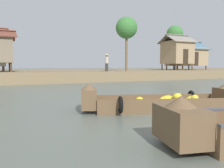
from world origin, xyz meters
The scene contains 8 objects.
ground_plane centered at (0.00, 10.00, 0.00)m, with size 300.00×300.00×0.00m, color #596056.
riverbank_strip centered at (0.00, 26.99, 0.49)m, with size 160.00×20.00×0.99m, color #7F6B4C.
banana_boat centered at (-0.95, 3.69, 0.30)m, with size 5.24×2.79×0.92m.
stilt_house_mid_right centered at (15.09, 21.40, 3.30)m, with size 3.71×3.63×4.55m.
stilt_house_right centered at (17.44, 22.24, 2.80)m, with size 5.18×4.08×3.91m.
palm_tree_mid centered at (6.18, 18.85, 5.36)m, with size 2.23×2.23×5.54m.
palm_tree_far centered at (16.82, 23.96, 5.98)m, with size 2.31×2.31×6.20m.
vendor_person centered at (3.33, 17.51, 1.91)m, with size 0.44×0.44×1.66m.
Camera 1 is at (-5.84, -2.71, 1.49)m, focal length 37.96 mm.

